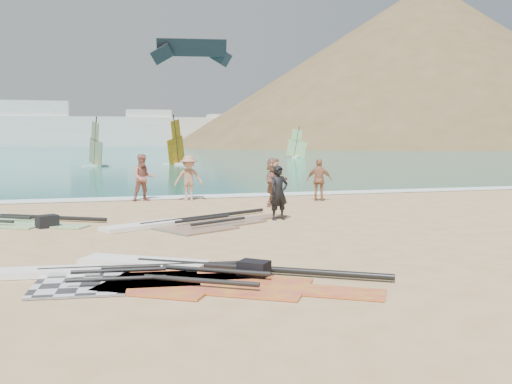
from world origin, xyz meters
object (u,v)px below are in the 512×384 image
object	(u,v)px
gear_bag_far	(254,270)
beachgoer_left	(143,178)
gear_bag_near	(47,221)
person_wetsuit	(279,193)
beachgoer_right	(273,182)
rig_orange	(188,224)
beachgoer_mid	(189,178)
beachgoer_back	(319,180)
rig_red	(192,273)
rig_grey	(95,277)

from	to	relation	value
gear_bag_far	beachgoer_left	world-z (taller)	beachgoer_left
gear_bag_far	gear_bag_near	bearing A→B (deg)	119.79
gear_bag_near	person_wetsuit	distance (m)	6.94
person_wetsuit	beachgoer_right	world-z (taller)	beachgoer_right
rig_orange	beachgoer_mid	size ratio (longest dim) A/B	3.23
person_wetsuit	beachgoer_back	world-z (taller)	beachgoer_back
beachgoer_mid	beachgoer_back	xyz separation A→B (m)	(5.07, -1.65, -0.07)
rig_red	person_wetsuit	distance (m)	7.58
rig_orange	gear_bag_far	distance (m)	6.62
gear_bag_near	beachgoer_back	bearing A→B (deg)	22.85
rig_grey	beachgoer_left	xyz separation A→B (m)	(1.86, 12.76, 0.91)
rig_red	beachgoer_back	bearing A→B (deg)	88.98
beachgoer_left	gear_bag_far	bearing A→B (deg)	-92.87
rig_orange	rig_grey	bearing A→B (deg)	-142.34
beachgoer_back	beachgoer_right	world-z (taller)	beachgoer_right
gear_bag_near	beachgoer_mid	world-z (taller)	beachgoer_mid
rig_orange	rig_red	size ratio (longest dim) A/B	1.07
gear_bag_near	beachgoer_mid	size ratio (longest dim) A/B	0.31
gear_bag_far	beachgoer_left	distance (m)	13.53
rig_grey	beachgoer_back	size ratio (longest dim) A/B	2.97
rig_red	beachgoer_mid	world-z (taller)	beachgoer_mid
beachgoer_left	beachgoer_back	size ratio (longest dim) A/B	1.11
rig_grey	beachgoer_right	xyz separation A→B (m)	(6.41, 9.62, 0.87)
gear_bag_far	beachgoer_back	size ratio (longest dim) A/B	0.32
person_wetsuit	beachgoer_right	xyz separation A→B (m)	(0.86, 3.36, 0.07)
rig_grey	rig_red	world-z (taller)	rig_red
beachgoer_left	beachgoer_right	size ratio (longest dim) A/B	1.04
rig_grey	rig_orange	size ratio (longest dim) A/B	0.86
rig_orange	beachgoer_mid	distance (m)	6.73
beachgoer_mid	beachgoer_back	bearing A→B (deg)	-12.58
rig_red	rig_grey	bearing A→B (deg)	-157.04
gear_bag_far	person_wetsuit	world-z (taller)	person_wetsuit
rig_orange	beachgoer_left	world-z (taller)	beachgoer_left
rig_grey	rig_red	bearing A→B (deg)	-2.39
rig_red	gear_bag_far	size ratio (longest dim) A/B	10.26
gear_bag_near	person_wetsuit	world-z (taller)	person_wetsuit
gear_bag_far	rig_red	bearing A→B (deg)	156.60
gear_bag_near	beachgoer_back	xyz separation A→B (m)	(10.09, 4.25, 0.68)
gear_bag_near	beachgoer_right	xyz separation A→B (m)	(7.77, 3.04, 0.74)
gear_bag_near	gear_bag_far	distance (m)	8.40
rig_red	beachgoer_left	bearing A→B (deg)	120.74
beachgoer_mid	rig_orange	bearing A→B (deg)	-93.60
rig_red	beachgoer_mid	size ratio (longest dim) A/B	3.01
rig_red	gear_bag_near	world-z (taller)	gear_bag_near
beachgoer_left	beachgoer_right	world-z (taller)	beachgoer_left
rig_red	beachgoer_mid	distance (m)	12.91
beachgoer_left	beachgoer_mid	bearing A→B (deg)	-15.62
rig_red	gear_bag_near	bearing A→B (deg)	145.65
rig_grey	rig_orange	bearing A→B (deg)	71.89
rig_orange	rig_red	bearing A→B (deg)	-126.41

